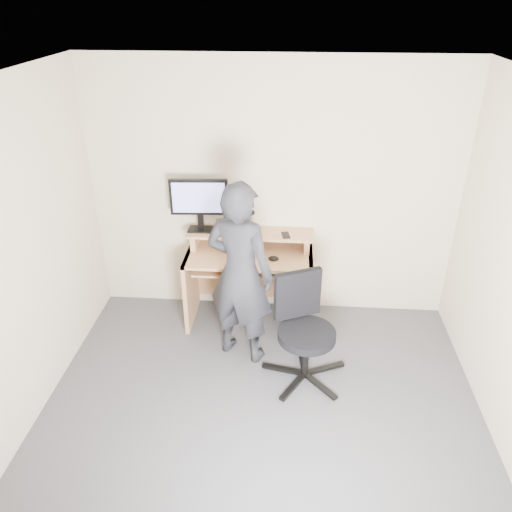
# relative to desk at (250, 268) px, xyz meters

# --- Properties ---
(ground) EXTENTS (3.50, 3.50, 0.00)m
(ground) POSITION_rel_desk_xyz_m (0.20, -1.53, -0.55)
(ground) COLOR #4D4C51
(ground) RESTS_ON ground
(back_wall) EXTENTS (3.50, 0.02, 2.50)m
(back_wall) POSITION_rel_desk_xyz_m (0.20, 0.22, 0.70)
(back_wall) COLOR beige
(back_wall) RESTS_ON ground
(ceiling) EXTENTS (3.50, 3.50, 0.02)m
(ceiling) POSITION_rel_desk_xyz_m (0.20, -1.53, 1.95)
(ceiling) COLOR white
(ceiling) RESTS_ON back_wall
(desk) EXTENTS (1.20, 0.60, 0.91)m
(desk) POSITION_rel_desk_xyz_m (0.00, 0.00, 0.00)
(desk) COLOR tan
(desk) RESTS_ON ground
(monitor) EXTENTS (0.55, 0.15, 0.52)m
(monitor) POSITION_rel_desk_xyz_m (-0.48, 0.07, 0.67)
(monitor) COLOR black
(monitor) RESTS_ON desk
(external_drive) EXTENTS (0.10, 0.14, 0.20)m
(external_drive) POSITION_rel_desk_xyz_m (-0.05, 0.08, 0.46)
(external_drive) COLOR black
(external_drive) RESTS_ON desk
(travel_mug) EXTENTS (0.10, 0.10, 0.19)m
(travel_mug) POSITION_rel_desk_xyz_m (-0.00, 0.07, 0.46)
(travel_mug) COLOR silver
(travel_mug) RESTS_ON desk
(smartphone) EXTENTS (0.09, 0.14, 0.01)m
(smartphone) POSITION_rel_desk_xyz_m (0.34, 0.02, 0.37)
(smartphone) COLOR black
(smartphone) RESTS_ON desk
(charger) EXTENTS (0.05, 0.05, 0.03)m
(charger) POSITION_rel_desk_xyz_m (-0.14, -0.01, 0.38)
(charger) COLOR black
(charger) RESTS_ON desk
(headphones) EXTENTS (0.18, 0.18, 0.06)m
(headphones) POSITION_rel_desk_xyz_m (-0.13, 0.15, 0.37)
(headphones) COLOR silver
(headphones) RESTS_ON desk
(keyboard) EXTENTS (0.49, 0.27, 0.03)m
(keyboard) POSITION_rel_desk_xyz_m (0.05, -0.17, 0.12)
(keyboard) COLOR black
(keyboard) RESTS_ON desk
(mouse) EXTENTS (0.11, 0.08, 0.04)m
(mouse) POSITION_rel_desk_xyz_m (0.23, -0.18, 0.22)
(mouse) COLOR black
(mouse) RESTS_ON desk
(office_chair) EXTENTS (0.73, 0.71, 0.92)m
(office_chair) POSITION_rel_desk_xyz_m (0.52, -0.83, -0.05)
(office_chair) COLOR black
(office_chair) RESTS_ON ground
(person) EXTENTS (0.71, 0.59, 1.67)m
(person) POSITION_rel_desk_xyz_m (-0.03, -0.60, 0.29)
(person) COLOR black
(person) RESTS_ON ground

